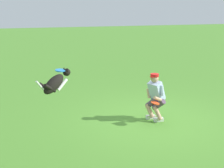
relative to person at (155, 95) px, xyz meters
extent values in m
plane|color=#508F30|center=(0.09, 0.06, -0.70)|extent=(60.00, 60.00, 0.00)
cube|color=silver|center=(0.07, -0.12, -0.65)|extent=(0.26, 0.10, 0.10)
cylinder|color=tan|center=(0.12, -0.10, -0.46)|extent=(0.25, 0.32, 0.37)
cylinder|color=#564056|center=(0.05, -0.11, -0.23)|extent=(0.33, 0.42, 0.37)
cube|color=silver|center=(-0.07, 0.12, -0.65)|extent=(0.26, 0.10, 0.10)
cylinder|color=tan|center=(-0.02, 0.15, -0.46)|extent=(0.25, 0.32, 0.37)
cylinder|color=#564056|center=(-0.06, 0.10, -0.23)|extent=(0.33, 0.42, 0.37)
cube|color=silver|center=(-0.03, -0.02, 0.11)|extent=(0.52, 0.50, 0.58)
cylinder|color=silver|center=(0.08, -0.18, 0.17)|extent=(0.15, 0.16, 0.29)
cylinder|color=silver|center=(-0.11, 0.17, 0.17)|extent=(0.15, 0.16, 0.29)
cylinder|color=tan|center=(0.05, 0.28, -0.01)|extent=(0.29, 0.21, 0.19)
cylinder|color=tan|center=(0.13, -0.18, 0.01)|extent=(0.14, 0.17, 0.27)
sphere|color=tan|center=(0.05, 0.03, 0.47)|extent=(0.21, 0.21, 0.21)
cylinder|color=red|center=(0.05, 0.03, 0.56)|extent=(0.22, 0.22, 0.07)
cylinder|color=red|center=(0.14, 0.08, 0.53)|extent=(0.12, 0.12, 0.02)
ellipsoid|color=black|center=(2.71, 0.99, 0.73)|extent=(0.66, 0.61, 0.52)
ellipsoid|color=white|center=(2.58, 0.89, 0.71)|extent=(0.13, 0.18, 0.15)
sphere|color=black|center=(2.40, 0.74, 0.92)|extent=(0.17, 0.17, 0.17)
cone|color=black|center=(2.33, 0.68, 0.90)|extent=(0.13, 0.13, 0.09)
cone|color=black|center=(2.38, 0.80, 1.00)|extent=(0.06, 0.06, 0.07)
cone|color=black|center=(2.45, 0.71, 1.00)|extent=(0.06, 0.06, 0.07)
cylinder|color=white|center=(2.52, 0.94, 0.70)|extent=(0.28, 0.25, 0.24)
cylinder|color=white|center=(2.62, 0.82, 0.70)|extent=(0.28, 0.25, 0.24)
cylinder|color=black|center=(2.80, 1.16, 0.70)|extent=(0.28, 0.25, 0.24)
cylinder|color=black|center=(2.90, 1.04, 0.70)|extent=(0.28, 0.25, 0.24)
cylinder|color=white|center=(3.00, 1.23, 0.78)|extent=(0.18, 0.16, 0.23)
cylinder|color=#2B8CE8|center=(2.54, 0.76, 0.98)|extent=(0.30, 0.30, 0.04)
cylinder|color=#E9461E|center=(0.15, 0.36, -0.09)|extent=(0.29, 0.30, 0.10)
camera|label=1|loc=(3.11, 7.80, 2.50)|focal=52.44mm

